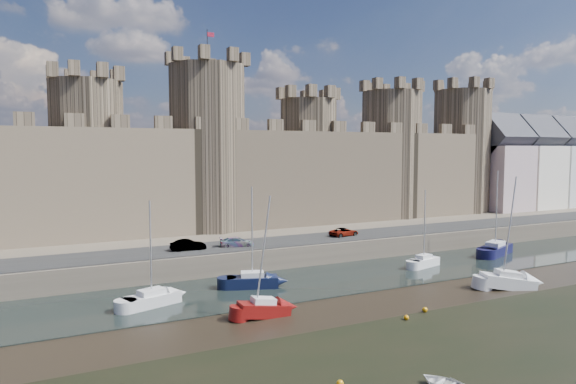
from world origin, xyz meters
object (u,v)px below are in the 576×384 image
at_px(sailboat_1, 252,280).
at_px(sailboat_5, 508,281).
at_px(sailboat_0, 152,298).
at_px(sailboat_2, 424,261).
at_px(sailboat_4, 264,308).
at_px(car_1, 188,245).
at_px(car_3, 344,232).
at_px(car_2, 237,242).
at_px(sailboat_3, 495,249).

relative_size(sailboat_1, sailboat_5, 0.90).
height_order(sailboat_0, sailboat_2, sailboat_0).
bearing_deg(sailboat_5, sailboat_4, -163.62).
height_order(car_1, car_3, car_1).
relative_size(car_3, sailboat_5, 0.36).
bearing_deg(sailboat_1, sailboat_4, -87.28).
bearing_deg(sailboat_1, sailboat_2, 17.70).
height_order(car_2, sailboat_0, sailboat_0).
relative_size(sailboat_4, sailboat_5, 0.90).
xyz_separation_m(car_3, sailboat_0, (-27.13, -11.11, -2.32)).
distance_m(sailboat_2, sailboat_3, 13.20).
bearing_deg(sailboat_3, car_1, 145.74).
bearing_deg(car_3, sailboat_3, -126.41).
bearing_deg(sailboat_2, sailboat_1, 164.38).
xyz_separation_m(car_1, sailboat_1, (3.98, -9.16, -2.35)).
relative_size(car_2, sailboat_3, 0.36).
distance_m(car_2, sailboat_4, 18.06).
bearing_deg(car_1, sailboat_1, -153.63).
bearing_deg(sailboat_0, sailboat_5, -34.91).
bearing_deg(sailboat_2, car_1, 144.99).
relative_size(car_2, sailboat_4, 0.39).
xyz_separation_m(car_3, sailboat_3, (17.83, -8.77, -2.23)).
bearing_deg(sailboat_1, car_1, 132.50).
relative_size(sailboat_1, sailboat_2, 1.11).
xyz_separation_m(car_2, sailboat_4, (-4.21, -17.41, -2.33)).
relative_size(car_2, sailboat_2, 0.44).
bearing_deg(car_3, car_1, 80.73).
height_order(car_1, sailboat_5, sailboat_5).
distance_m(car_1, car_3, 20.86).
bearing_deg(car_3, sailboat_0, 102.05).
distance_m(car_2, sailboat_1, 9.34).
distance_m(sailboat_0, sailboat_4, 10.39).
xyz_separation_m(sailboat_0, sailboat_3, (44.96, 2.34, 0.09)).
distance_m(sailboat_1, sailboat_2, 21.58).
bearing_deg(sailboat_5, car_1, 165.38).
distance_m(sailboat_1, sailboat_4, 8.87).
bearing_deg(sailboat_1, car_3, 48.44).
height_order(sailboat_2, sailboat_4, sailboat_4).
relative_size(car_1, sailboat_4, 0.39).
bearing_deg(sailboat_0, sailboat_2, -16.42).
distance_m(car_2, sailboat_2, 22.08).
bearing_deg(car_3, car_2, 82.10).
bearing_deg(car_3, sailboat_2, -165.14).
xyz_separation_m(sailboat_0, sailboat_2, (31.82, 1.09, 0.01)).
xyz_separation_m(car_3, sailboat_4, (-19.37, -18.02, -2.32)).
bearing_deg(car_1, sailboat_4, -172.29).
bearing_deg(sailboat_1, sailboat_0, -152.08).
bearing_deg(sailboat_3, sailboat_1, 159.24).
height_order(sailboat_1, sailboat_4, sailboat_1).
height_order(sailboat_1, sailboat_2, sailboat_1).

